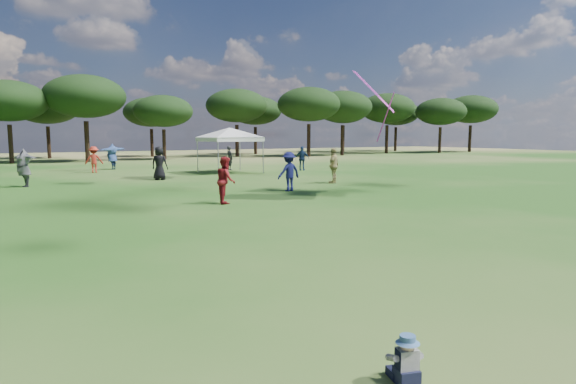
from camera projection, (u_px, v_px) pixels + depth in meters
name	position (u px, v px, depth m)	size (l,w,h in m)	color
tree_line	(70.00, 101.00, 44.15)	(108.78, 17.63, 7.77)	black
tent_right	(229.00, 130.00, 29.89)	(6.50, 6.50, 3.12)	gray
toddler	(406.00, 361.00, 4.63)	(0.36, 0.39, 0.49)	black
festival_crowd	(50.00, 167.00, 22.50)	(29.48, 21.02, 1.89)	#48474C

